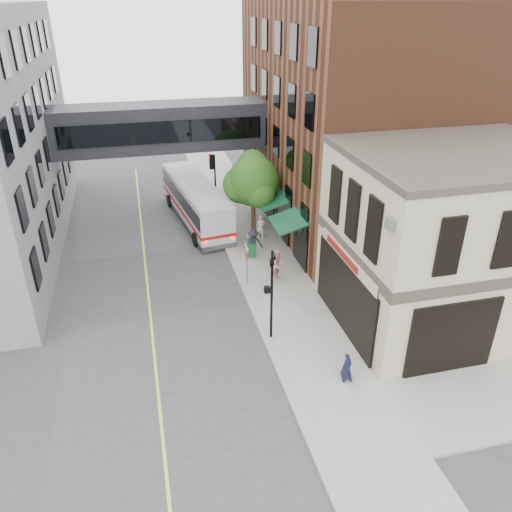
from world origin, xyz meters
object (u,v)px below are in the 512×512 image
pedestrian_a (260,227)px  sandwich_board (347,368)px  bus (196,200)px  newspaper_box (252,250)px  pedestrian_b (278,265)px  pedestrian_c (253,243)px

pedestrian_a → sandwich_board: (0.17, -13.95, -0.31)m
bus → newspaper_box: (2.48, -6.57, -0.97)m
pedestrian_b → pedestrian_a: bearing=58.1°
pedestrian_a → newspaper_box: bearing=-93.6°
bus → pedestrian_b: bus is taller
newspaper_box → sandwich_board: bearing=-84.0°
pedestrian_b → sandwich_board: bearing=-114.2°
sandwich_board → pedestrian_b: bearing=106.5°
pedestrian_b → pedestrian_c: (-0.68, 3.05, -0.02)m
pedestrian_a → sandwich_board: bearing=-67.1°
pedestrian_b → newspaper_box: 3.19m
pedestrian_b → sandwich_board: size_ratio=1.81×
bus → sandwich_board: size_ratio=10.55×
pedestrian_b → pedestrian_c: size_ratio=1.02×
pedestrian_c → sandwich_board: bearing=-71.0°
pedestrian_a → pedestrian_b: size_ratio=0.89×
bus → pedestrian_a: bus is taller
pedestrian_a → pedestrian_b: (-0.38, -5.45, 0.10)m
newspaper_box → pedestrian_c: bearing=-6.0°
pedestrian_c → sandwich_board: size_ratio=1.77×
sandwich_board → pedestrian_c: bearing=108.9°
pedestrian_b → newspaper_box: (-0.78, 3.06, -0.45)m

